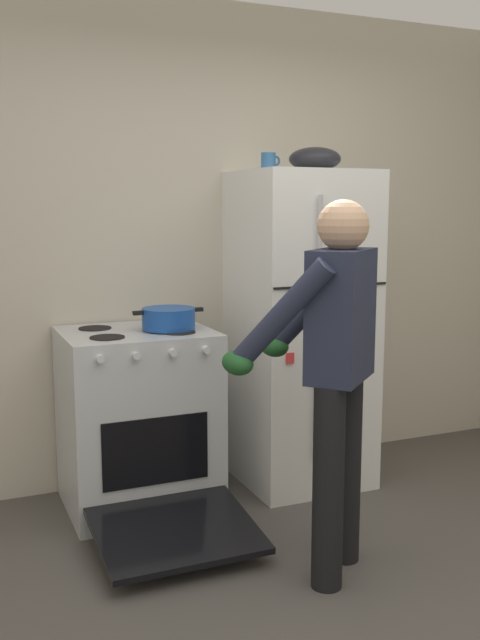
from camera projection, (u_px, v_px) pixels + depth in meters
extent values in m
cube|color=beige|center=(190.00, 245.00, 4.15)|extent=(6.00, 0.10, 2.70)
cube|color=white|center=(300.00, 329.00, 4.08)|extent=(0.68, 0.68, 1.76)
cube|color=black|center=(332.00, 286.00, 3.73)|extent=(0.67, 0.01, 0.01)
cylinder|color=#B7B7BC|center=(317.00, 397.00, 3.77)|extent=(0.02, 0.02, 0.64)
cylinder|color=#B7B7BC|center=(320.00, 228.00, 3.63)|extent=(0.02, 0.02, 0.33)
cube|color=orange|center=(349.00, 313.00, 3.79)|extent=(0.04, 0.01, 0.06)
cube|color=purple|center=(304.00, 316.00, 3.69)|extent=(0.04, 0.01, 0.06)
cube|color=red|center=(290.00, 358.00, 3.69)|extent=(0.04, 0.01, 0.06)
cube|color=silver|center=(138.00, 419.00, 3.78)|extent=(0.76, 0.64, 0.94)
cube|color=black|center=(156.00, 451.00, 3.50)|extent=(0.53, 0.01, 0.34)
cylinder|color=black|center=(107.00, 337.00, 3.50)|extent=(0.17, 0.17, 0.01)
cylinder|color=black|center=(179.00, 332.00, 3.65)|extent=(0.17, 0.17, 0.01)
cylinder|color=black|center=(95.00, 328.00, 3.77)|extent=(0.17, 0.17, 0.01)
cylinder|color=black|center=(162.00, 324.00, 3.91)|extent=(0.17, 0.17, 0.01)
cylinder|color=silver|center=(100.00, 359.00, 3.31)|extent=(0.04, 0.03, 0.04)
cylinder|color=silver|center=(136.00, 356.00, 3.38)|extent=(0.04, 0.03, 0.04)
cylinder|color=silver|center=(173.00, 353.00, 3.45)|extent=(0.04, 0.03, 0.04)
cylinder|color=silver|center=(206.00, 350.00, 3.51)|extent=(0.04, 0.03, 0.04)
cube|color=black|center=(176.00, 530.00, 3.27)|extent=(0.72, 0.60, 0.10)
cylinder|color=black|center=(328.00, 488.00, 2.94)|extent=(0.13, 0.13, 0.86)
cylinder|color=black|center=(346.00, 468.00, 3.18)|extent=(0.13, 0.13, 0.86)
cube|color=#23283D|center=(341.00, 315.00, 2.95)|extent=(0.40, 0.39, 0.54)
sphere|color=tan|center=(343.00, 226.00, 2.89)|extent=(0.21, 0.21, 0.21)
sphere|color=#434343|center=(343.00, 235.00, 2.90)|extent=(0.15, 0.15, 0.15)
cylinder|color=#23283D|center=(281.00, 316.00, 2.85)|extent=(0.36, 0.39, 0.48)
cylinder|color=#23283D|center=(314.00, 304.00, 3.21)|extent=(0.36, 0.39, 0.48)
ellipsoid|color=#1E5123|center=(238.00, 363.00, 2.96)|extent=(0.12, 0.18, 0.10)
ellipsoid|color=#1E5123|center=(274.00, 346.00, 3.32)|extent=(0.12, 0.18, 0.10)
cylinder|color=#19479E|center=(169.00, 319.00, 3.71)|extent=(0.27, 0.27, 0.11)
cube|color=black|center=(138.00, 313.00, 3.64)|extent=(0.05, 0.03, 0.02)
cube|color=black|center=(198.00, 309.00, 3.77)|extent=(0.05, 0.03, 0.02)
cylinder|color=#2D6093|center=(268.00, 162.00, 3.91)|extent=(0.08, 0.08, 0.10)
torus|color=#2D6093|center=(276.00, 161.00, 3.93)|extent=(0.06, 0.01, 0.06)
ellipsoid|color=black|center=(315.00, 159.00, 3.97)|extent=(0.29, 0.29, 0.13)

